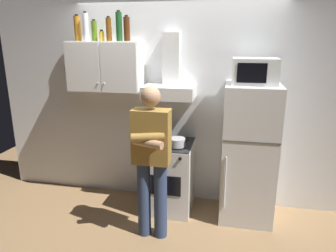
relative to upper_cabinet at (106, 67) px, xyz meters
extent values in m
plane|color=olive|center=(0.85, -0.37, -1.75)|extent=(7.00, 7.00, 0.00)
cube|color=white|center=(0.85, 0.23, -0.40)|extent=(4.80, 0.10, 2.70)
cube|color=white|center=(0.00, 0.01, 0.00)|extent=(0.90, 0.34, 0.60)
cube|color=white|center=(-0.22, -0.17, 0.00)|extent=(0.43, 0.01, 0.58)
cube|color=white|center=(0.22, -0.17, 0.00)|extent=(0.43, 0.01, 0.58)
sphere|color=#B2B2B7|center=(-0.04, -0.18, -0.18)|extent=(0.02, 0.02, 0.02)
sphere|color=#B2B2B7|center=(0.04, -0.18, -0.18)|extent=(0.02, 0.02, 0.02)
cube|color=silver|center=(0.80, -0.12, -1.32)|extent=(0.60, 0.60, 0.85)
cube|color=black|center=(0.80, -0.12, -0.89)|extent=(0.59, 0.59, 0.01)
cube|color=black|center=(0.80, -0.43, -1.30)|extent=(0.42, 0.01, 0.24)
cylinder|color=black|center=(0.67, -0.24, -0.88)|extent=(0.16, 0.16, 0.01)
cylinder|color=black|center=(0.93, -0.24, -0.88)|extent=(0.16, 0.16, 0.01)
cylinder|color=black|center=(0.67, 0.00, -0.88)|extent=(0.16, 0.16, 0.01)
cylinder|color=black|center=(0.93, 0.00, -0.88)|extent=(0.16, 0.16, 0.01)
cylinder|color=black|center=(0.60, -0.44, -0.95)|extent=(0.04, 0.02, 0.04)
cylinder|color=black|center=(0.73, -0.44, -0.95)|extent=(0.04, 0.02, 0.04)
cylinder|color=black|center=(0.87, -0.44, -0.95)|extent=(0.04, 0.02, 0.04)
cylinder|color=black|center=(1.00, -0.44, -0.95)|extent=(0.04, 0.02, 0.04)
cube|color=white|center=(0.80, -0.04, -0.27)|extent=(0.60, 0.44, 0.15)
cube|color=white|center=(0.80, 0.10, 0.10)|extent=(0.20, 0.16, 0.60)
cube|color=silver|center=(1.75, -0.12, -0.95)|extent=(0.60, 0.60, 1.60)
cube|color=#4C4C4C|center=(1.75, -0.43, -0.71)|extent=(0.59, 0.01, 0.01)
cylinder|color=silver|center=(1.50, -0.44, -1.19)|extent=(0.02, 0.02, 0.60)
cube|color=silver|center=(1.75, -0.10, -0.01)|extent=(0.48, 0.36, 0.28)
cube|color=black|center=(1.71, -0.29, -0.01)|extent=(0.30, 0.01, 0.20)
cylinder|color=navy|center=(0.66, -0.72, -1.32)|extent=(0.14, 0.14, 0.85)
cylinder|color=navy|center=(0.84, -0.72, -1.32)|extent=(0.14, 0.14, 0.85)
cube|color=olive|center=(0.75, -0.72, -0.62)|extent=(0.38, 0.20, 0.56)
cylinder|color=olive|center=(0.75, -0.86, -0.58)|extent=(0.33, 0.17, 0.08)
cylinder|color=tan|center=(0.75, -0.86, -0.64)|extent=(0.33, 0.17, 0.08)
sphere|color=tan|center=(0.75, -0.72, -0.21)|extent=(0.20, 0.20, 0.20)
cylinder|color=#B7BABF|center=(0.93, -0.24, -0.83)|extent=(0.19, 0.19, 0.10)
cylinder|color=black|center=(0.81, -0.24, -0.79)|extent=(0.05, 0.01, 0.01)
cylinder|color=black|center=(1.05, -0.24, -0.79)|extent=(0.05, 0.01, 0.01)
cylinder|color=brown|center=(0.07, -0.03, 0.43)|extent=(0.07, 0.07, 0.26)
cylinder|color=black|center=(0.07, -0.03, 0.57)|extent=(0.04, 0.04, 0.02)
cylinder|color=gold|center=(-0.03, 0.00, 0.36)|extent=(0.06, 0.06, 0.11)
cylinder|color=black|center=(-0.03, 0.00, 0.42)|extent=(0.03, 0.03, 0.02)
cylinder|color=#47230F|center=(0.28, 0.00, 0.43)|extent=(0.07, 0.07, 0.27)
cylinder|color=black|center=(0.28, 0.00, 0.58)|extent=(0.04, 0.04, 0.02)
cylinder|color=#4C6B19|center=(-0.14, 0.03, 0.41)|extent=(0.07, 0.07, 0.23)
cylinder|color=black|center=(-0.14, 0.03, 0.54)|extent=(0.04, 0.04, 0.02)
cylinder|color=#B7721E|center=(-0.36, 0.04, 0.44)|extent=(0.08, 0.08, 0.29)
cylinder|color=black|center=(-0.36, 0.04, 0.60)|extent=(0.04, 0.04, 0.02)
cylinder|color=#19471E|center=(0.20, -0.02, 0.46)|extent=(0.07, 0.07, 0.32)
cylinder|color=black|center=(0.20, -0.02, 0.63)|extent=(0.04, 0.04, 0.02)
cylinder|color=silver|center=(-0.23, 0.00, 0.46)|extent=(0.07, 0.07, 0.32)
cylinder|color=black|center=(-0.23, 0.00, 0.63)|extent=(0.04, 0.04, 0.02)
camera|label=1|loc=(1.51, -3.61, 0.34)|focal=33.29mm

